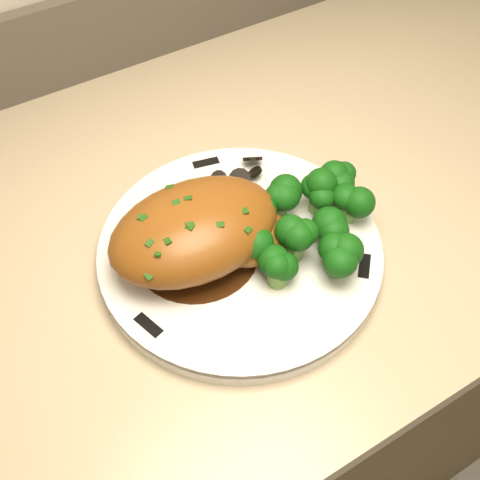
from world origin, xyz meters
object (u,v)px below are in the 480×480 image
plate (240,252)px  chicken_breast (202,231)px  counter (297,328)px  broccoli_florets (304,221)px

plate → chicken_breast: size_ratio=1.62×
plate → chicken_breast: chicken_breast is taller
chicken_breast → counter: bearing=18.6°
counter → chicken_breast: bearing=-163.1°
plate → broccoli_florets: 0.08m
plate → broccoli_florets: size_ratio=1.78×
counter → chicken_breast: (-0.20, -0.06, 0.46)m
chicken_breast → broccoli_florets: bearing=-18.7°
counter → chicken_breast: 0.51m
chicken_breast → broccoli_florets: 0.11m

